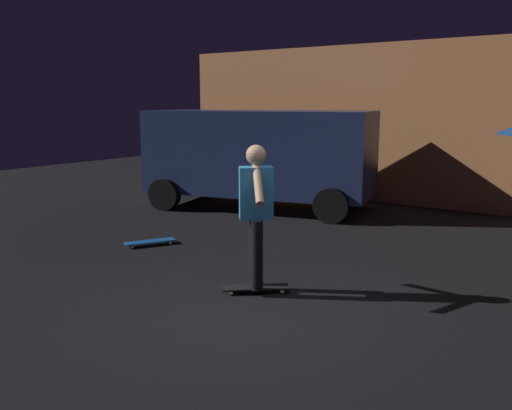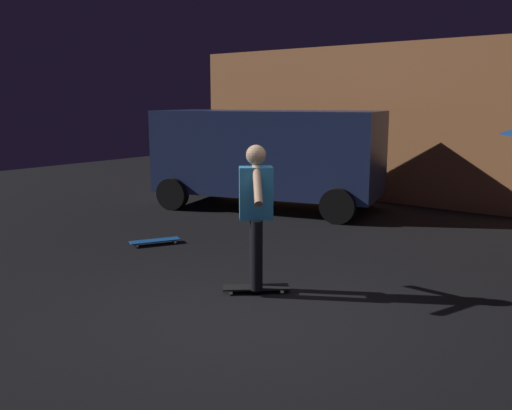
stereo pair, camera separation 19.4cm
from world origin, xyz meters
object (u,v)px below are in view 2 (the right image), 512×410
object	(u,v)px
skateboard_ridden	(256,288)
skater	(256,206)
parked_van	(268,153)
skateboard_spare	(155,241)

from	to	relation	value
skateboard_ridden	skater	size ratio (longest dim) A/B	0.43
parked_van	skater	distance (m)	5.31
parked_van	skateboard_spare	xyz separation A→B (m)	(0.44, -3.58, -1.11)
parked_van	skateboard_ridden	distance (m)	5.42
skateboard_spare	skater	size ratio (longest dim) A/B	0.47
parked_van	skater	bearing A→B (deg)	-54.98
skateboard_spare	skater	xyz separation A→B (m)	(2.61, -0.77, 0.98)
parked_van	skateboard_spare	size ratio (longest dim) A/B	6.32
parked_van	skater	world-z (taller)	parked_van
skateboard_ridden	skateboard_spare	distance (m)	2.72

